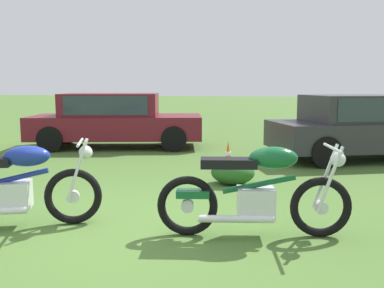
{
  "coord_description": "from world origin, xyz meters",
  "views": [
    {
      "loc": [
        1.84,
        -4.39,
        1.64
      ],
      "look_at": [
        0.43,
        1.15,
        0.85
      ],
      "focal_mm": 39.85,
      "sensor_mm": 36.0,
      "label": 1
    }
  ],
  "objects_px": {
    "car_burgundy": "(114,117)",
    "traffic_cone": "(228,156)",
    "motorcycle_blue": "(12,186)",
    "motorcycle_green": "(256,192)",
    "car_charcoal": "(363,124)",
    "shrub_low": "(233,172)"
  },
  "relations": [
    {
      "from": "car_burgundy",
      "to": "car_charcoal",
      "type": "xyz_separation_m",
      "value": [
        6.14,
        -0.37,
        -0.0
      ]
    },
    {
      "from": "motorcycle_blue",
      "to": "traffic_cone",
      "type": "height_order",
      "value": "motorcycle_blue"
    },
    {
      "from": "car_charcoal",
      "to": "motorcycle_green",
      "type": "bearing_deg",
      "value": -131.49
    },
    {
      "from": "motorcycle_green",
      "to": "car_charcoal",
      "type": "distance_m",
      "value": 5.82
    },
    {
      "from": "motorcycle_blue",
      "to": "car_burgundy",
      "type": "distance_m",
      "value": 6.49
    },
    {
      "from": "motorcycle_green",
      "to": "traffic_cone",
      "type": "distance_m",
      "value": 3.8
    },
    {
      "from": "car_burgundy",
      "to": "car_charcoal",
      "type": "height_order",
      "value": "same"
    },
    {
      "from": "motorcycle_green",
      "to": "motorcycle_blue",
      "type": "bearing_deg",
      "value": 175.94
    },
    {
      "from": "car_burgundy",
      "to": "traffic_cone",
      "type": "height_order",
      "value": "car_burgundy"
    },
    {
      "from": "car_burgundy",
      "to": "car_charcoal",
      "type": "bearing_deg",
      "value": -19.0
    },
    {
      "from": "car_burgundy",
      "to": "motorcycle_blue",
      "type": "bearing_deg",
      "value": -91.37
    },
    {
      "from": "car_burgundy",
      "to": "shrub_low",
      "type": "relative_size",
      "value": 6.52
    },
    {
      "from": "motorcycle_green",
      "to": "car_burgundy",
      "type": "relative_size",
      "value": 0.44
    },
    {
      "from": "motorcycle_blue",
      "to": "car_charcoal",
      "type": "height_order",
      "value": "car_charcoal"
    },
    {
      "from": "car_burgundy",
      "to": "shrub_low",
      "type": "bearing_deg",
      "value": -58.73
    },
    {
      "from": "motorcycle_green",
      "to": "car_charcoal",
      "type": "relative_size",
      "value": 0.47
    },
    {
      "from": "car_charcoal",
      "to": "motorcycle_blue",
      "type": "bearing_deg",
      "value": -151.13
    },
    {
      "from": "motorcycle_blue",
      "to": "shrub_low",
      "type": "bearing_deg",
      "value": 28.59
    },
    {
      "from": "car_burgundy",
      "to": "traffic_cone",
      "type": "relative_size",
      "value": 8.48
    },
    {
      "from": "traffic_cone",
      "to": "car_burgundy",
      "type": "bearing_deg",
      "value": 147.08
    },
    {
      "from": "motorcycle_blue",
      "to": "car_burgundy",
      "type": "relative_size",
      "value": 0.41
    },
    {
      "from": "motorcycle_green",
      "to": "car_burgundy",
      "type": "bearing_deg",
      "value": 114.33
    }
  ]
}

